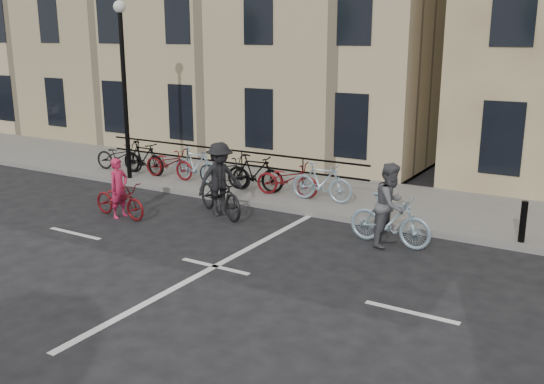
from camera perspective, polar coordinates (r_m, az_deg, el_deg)
The scene contains 9 objects.
ground at distance 12.13m, azimuth -5.37°, elevation -7.00°, with size 120.00×120.00×0.00m, color black.
sidewalk at distance 19.00m, azimuth -4.42°, elevation 1.20°, with size 46.00×4.00×0.15m, color slate.
building_west at distance 27.11m, azimuth -4.72°, elevation 15.97°, with size 20.00×10.00×10.00m, color tan.
lamp_post at distance 18.91m, azimuth -13.83°, elevation 11.23°, with size 0.36×0.36×5.28m.
bollard_east at distance 13.95m, azimuth 22.56°, elevation -2.59°, with size 0.14×0.14×0.90m, color black.
parked_bikes at distance 18.05m, azimuth -5.88°, elevation 2.31°, with size 9.35×1.23×1.05m.
cyclist_pink at distance 15.62m, azimuth -14.16°, elevation -0.45°, with size 1.73×0.70×1.51m.
cyclist_grey at distance 13.31m, azimuth 11.07°, elevation -1.90°, with size 1.92×0.94×1.83m.
cyclist_dark at distance 15.33m, azimuth -4.91°, elevation 0.49°, with size 2.20×1.60×1.87m.
Camera 1 is at (6.75, -9.05, 4.43)m, focal length 40.00 mm.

